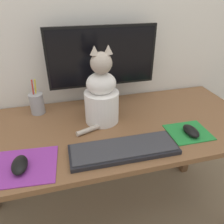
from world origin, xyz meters
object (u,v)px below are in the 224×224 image
(computer_mouse_left, at_px, (20,165))
(computer_mouse_right, at_px, (191,131))
(keyboard, at_px, (124,149))
(pen_cup, at_px, (37,103))
(monitor, at_px, (103,62))
(cat, at_px, (102,95))

(computer_mouse_left, bearing_deg, computer_mouse_right, 2.77)
(keyboard, distance_m, computer_mouse_left, 0.39)
(computer_mouse_right, xyz_separation_m, pen_cup, (-0.67, 0.38, 0.04))
(monitor, height_order, cat, monitor)
(computer_mouse_left, bearing_deg, pen_cup, 82.92)
(monitor, xyz_separation_m, pen_cup, (-0.35, 0.00, -0.19))
(keyboard, xyz_separation_m, computer_mouse_left, (-0.39, 0.00, 0.01))
(monitor, relative_size, cat, 1.50)
(keyboard, distance_m, pen_cup, 0.54)
(monitor, xyz_separation_m, cat, (-0.04, -0.16, -0.11))
(computer_mouse_left, bearing_deg, keyboard, -0.04)
(monitor, xyz_separation_m, keyboard, (-0.01, -0.41, -0.24))
(pen_cup, bearing_deg, cat, -27.47)
(monitor, distance_m, computer_mouse_left, 0.62)
(cat, bearing_deg, monitor, 75.29)
(monitor, relative_size, keyboard, 1.27)
(keyboard, bearing_deg, computer_mouse_left, -179.01)
(monitor, distance_m, computer_mouse_right, 0.54)
(computer_mouse_left, relative_size, computer_mouse_right, 1.02)
(computer_mouse_right, bearing_deg, computer_mouse_left, -177.23)
(pen_cup, bearing_deg, keyboard, -50.51)
(monitor, relative_size, computer_mouse_right, 5.57)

